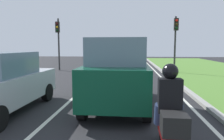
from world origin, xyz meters
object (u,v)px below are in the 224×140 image
(car_suv_ahead, at_px, (118,72))
(traffic_light_near_right, at_px, (176,34))
(motorcycle, at_px, (169,129))
(rider_person, at_px, (170,94))
(traffic_light_overhead_left, at_px, (58,36))
(car_sedan_left_lane, at_px, (1,83))

(car_suv_ahead, distance_m, traffic_light_near_right, 10.21)
(motorcycle, bearing_deg, rider_person, 88.70)
(rider_person, bearing_deg, traffic_light_near_right, 79.25)
(motorcycle, bearing_deg, traffic_light_overhead_left, 117.65)
(rider_person, xyz_separation_m, traffic_light_overhead_left, (-6.82, 13.71, 1.77))
(car_sedan_left_lane, distance_m, motorcycle, 5.21)
(rider_person, bearing_deg, car_suv_ahead, 109.72)
(traffic_light_near_right, relative_size, traffic_light_overhead_left, 0.98)
(traffic_light_overhead_left, bearing_deg, car_sedan_left_lane, -79.15)
(motorcycle, relative_size, traffic_light_near_right, 0.44)
(rider_person, xyz_separation_m, traffic_light_near_right, (2.69, 12.63, 1.77))
(traffic_light_near_right, bearing_deg, car_suv_ahead, -112.21)
(car_sedan_left_lane, xyz_separation_m, motorcycle, (4.64, -2.36, -0.35))
(car_sedan_left_lane, bearing_deg, traffic_light_overhead_left, 101.60)
(car_suv_ahead, height_order, car_sedan_left_lane, car_suv_ahead)
(car_sedan_left_lane, height_order, motorcycle, car_sedan_left_lane)
(car_suv_ahead, bearing_deg, car_sedan_left_lane, -163.51)
(car_suv_ahead, xyz_separation_m, motorcycle, (1.11, -3.37, -0.60))
(car_sedan_left_lane, xyz_separation_m, rider_person, (4.64, -2.31, 0.27))
(motorcycle, distance_m, traffic_light_overhead_left, 15.54)
(car_suv_ahead, relative_size, motorcycle, 2.37)
(motorcycle, xyz_separation_m, rider_person, (0.00, 0.05, 0.62))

